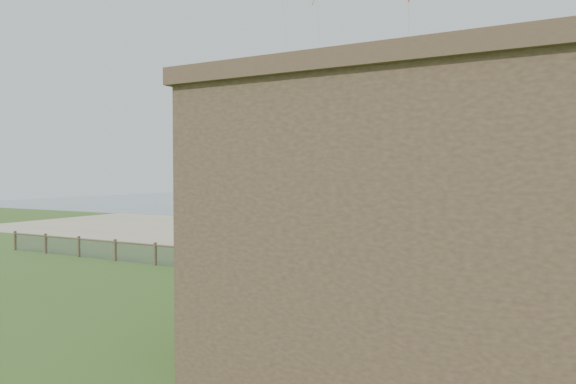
% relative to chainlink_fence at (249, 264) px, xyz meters
% --- Properties ---
extents(ground, '(160.00, 160.00, 0.00)m').
position_rel_chainlink_fence_xyz_m(ground, '(0.00, -6.00, -0.55)').
color(ground, '#3A6121').
rests_on(ground, ground).
extents(sand_beach, '(72.00, 20.00, 0.02)m').
position_rel_chainlink_fence_xyz_m(sand_beach, '(0.00, 16.00, -0.55)').
color(sand_beach, tan).
rests_on(sand_beach, ground).
extents(ocean, '(160.00, 68.00, 0.02)m').
position_rel_chainlink_fence_xyz_m(ocean, '(0.00, 60.00, -0.55)').
color(ocean, slate).
rests_on(ocean, ground).
extents(chainlink_fence, '(36.20, 0.20, 1.25)m').
position_rel_chainlink_fence_xyz_m(chainlink_fence, '(0.00, 0.00, 0.00)').
color(chainlink_fence, '#4C3F2B').
rests_on(chainlink_fence, ground).
extents(motel, '(15.00, 10.00, 7.00)m').
position_rel_chainlink_fence_xyz_m(motel, '(13.00, -7.00, 2.95)').
color(motel, '#443024').
rests_on(motel, ground).
extents(motel_deck, '(15.00, 2.00, 0.50)m').
position_rel_chainlink_fence_xyz_m(motel_deck, '(13.00, -1.00, -0.30)').
color(motel_deck, brown).
rests_on(motel_deck, ground).
extents(picnic_table, '(2.13, 1.70, 0.83)m').
position_rel_chainlink_fence_xyz_m(picnic_table, '(4.16, -1.27, -0.13)').
color(picnic_table, brown).
rests_on(picnic_table, ground).
extents(octopus_kite, '(4.07, 3.05, 7.88)m').
position_rel_chainlink_fence_xyz_m(octopus_kite, '(-1.09, 8.59, 8.23)').
color(octopus_kite, red).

